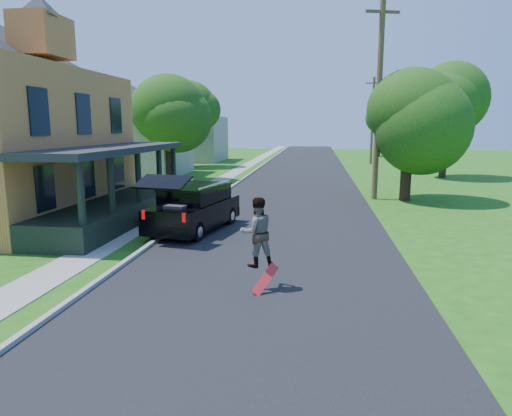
# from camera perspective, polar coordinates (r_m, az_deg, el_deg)

# --- Properties ---
(ground) EXTENTS (140.00, 140.00, 0.00)m
(ground) POSITION_cam_1_polar(r_m,az_deg,el_deg) (12.30, 0.92, -8.37)
(ground) COLOR #1E5D12
(ground) RESTS_ON ground
(street) EXTENTS (8.00, 120.00, 0.02)m
(street) POSITION_cam_1_polar(r_m,az_deg,el_deg) (31.85, 5.11, 3.07)
(street) COLOR black
(street) RESTS_ON ground
(curb) EXTENTS (0.15, 120.00, 0.12)m
(curb) POSITION_cam_1_polar(r_m,az_deg,el_deg) (32.27, -2.11, 3.20)
(curb) COLOR #999994
(curb) RESTS_ON ground
(sidewalk) EXTENTS (1.30, 120.00, 0.03)m
(sidewalk) POSITION_cam_1_polar(r_m,az_deg,el_deg) (32.57, -4.80, 3.23)
(sidewalk) COLOR #9A9B92
(sidewalk) RESTS_ON ground
(front_walk) EXTENTS (6.50, 1.20, 0.03)m
(front_walk) POSITION_cam_1_polar(r_m,az_deg,el_deg) (21.02, -23.66, -1.42)
(front_walk) COLOR #9A9B92
(front_walk) RESTS_ON ground
(neighbor_house_mid) EXTENTS (12.78, 12.78, 8.30)m
(neighbor_house_mid) POSITION_cam_1_polar(r_m,az_deg,el_deg) (38.55, -15.32, 10.23)
(neighbor_house_mid) COLOR #A39F90
(neighbor_house_mid) RESTS_ON ground
(neighbor_house_far) EXTENTS (12.78, 12.78, 8.30)m
(neighbor_house_far) POSITION_cam_1_polar(r_m,az_deg,el_deg) (53.67, -8.62, 10.35)
(neighbor_house_far) COLOR #A39F90
(neighbor_house_far) RESTS_ON ground
(black_suv) EXTENTS (2.77, 5.22, 2.31)m
(black_suv) POSITION_cam_1_polar(r_m,az_deg,el_deg) (17.35, -7.73, 0.03)
(black_suv) COLOR black
(black_suv) RESTS_ON ground
(skateboarder) EXTENTS (1.02, 0.93, 1.71)m
(skateboarder) POSITION_cam_1_polar(r_m,az_deg,el_deg) (11.02, 0.12, -3.04)
(skateboarder) COLOR black
(skateboarder) RESTS_ON ground
(skateboard) EXTENTS (0.63, 0.53, 0.71)m
(skateboard) POSITION_cam_1_polar(r_m,az_deg,el_deg) (10.93, 1.16, -9.04)
(skateboard) COLOR #B70F10
(skateboard) RESTS_ON ground
(tree_left_mid) EXTENTS (5.65, 5.64, 7.75)m
(tree_left_mid) POSITION_cam_1_polar(r_m,az_deg,el_deg) (34.01, -11.19, 11.62)
(tree_left_mid) COLOR black
(tree_left_mid) RESTS_ON ground
(tree_left_far) EXTENTS (5.56, 5.59, 8.23)m
(tree_left_far) POSITION_cam_1_polar(r_m,az_deg,el_deg) (45.35, -8.46, 12.07)
(tree_left_far) COLOR black
(tree_left_far) RESTS_ON ground
(tree_right_near) EXTENTS (5.04, 4.88, 7.23)m
(tree_right_near) POSITION_cam_1_polar(r_m,az_deg,el_deg) (25.49, 18.54, 11.29)
(tree_right_near) COLOR black
(tree_right_near) RESTS_ON ground
(tree_right_mid) EXTENTS (5.65, 5.49, 8.92)m
(tree_right_mid) POSITION_cam_1_polar(r_m,az_deg,el_deg) (37.99, 22.76, 12.50)
(tree_right_mid) COLOR black
(tree_right_mid) RESTS_ON ground
(tree_right_far) EXTENTS (6.39, 6.03, 7.63)m
(tree_right_far) POSITION_cam_1_polar(r_m,az_deg,el_deg) (62.65, 15.15, 10.87)
(tree_right_far) COLOR black
(tree_right_far) RESTS_ON ground
(utility_pole_near) EXTENTS (1.78, 0.63, 10.34)m
(utility_pole_near) POSITION_cam_1_polar(r_m,az_deg,el_deg) (25.45, 15.08, 13.03)
(utility_pole_near) COLOR #4C3B23
(utility_pole_near) RESTS_ON ground
(utility_pole_far) EXTENTS (1.61, 0.58, 8.92)m
(utility_pole_far) POSITION_cam_1_polar(r_m,az_deg,el_deg) (49.79, 14.35, 10.65)
(utility_pole_far) COLOR #4C3B23
(utility_pole_far) RESTS_ON ground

